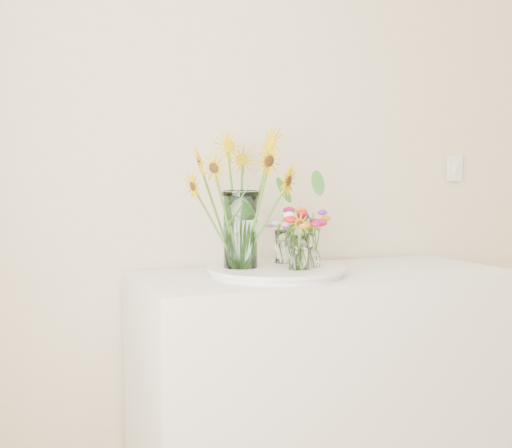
% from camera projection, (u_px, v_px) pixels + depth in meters
% --- Properties ---
extents(counter, '(1.40, 0.60, 0.90)m').
position_uv_depth(counter, '(323.00, 389.00, 2.44)').
color(counter, white).
rests_on(counter, ground_plane).
extents(tray, '(0.48, 0.48, 0.02)m').
position_uv_depth(tray, '(276.00, 272.00, 2.32)').
color(tray, white).
rests_on(tray, counter).
extents(mason_jar, '(0.13, 0.13, 0.29)m').
position_uv_depth(mason_jar, '(240.00, 230.00, 2.30)').
color(mason_jar, '#B9EBE7').
rests_on(mason_jar, tray).
extents(sunflower_bouquet, '(0.70, 0.70, 0.52)m').
position_uv_depth(sunflower_bouquet, '(240.00, 196.00, 2.29)').
color(sunflower_bouquet, '#DBB404').
rests_on(sunflower_bouquet, tray).
extents(small_vase_a, '(0.08, 0.08, 0.13)m').
position_uv_depth(small_vase_a, '(299.00, 253.00, 2.26)').
color(small_vase_a, white).
rests_on(small_vase_a, tray).
extents(wildflower_posy_a, '(0.19, 0.19, 0.22)m').
position_uv_depth(wildflower_posy_a, '(299.00, 240.00, 2.26)').
color(wildflower_posy_a, orange).
rests_on(wildflower_posy_a, tray).
extents(small_vase_b, '(0.12, 0.12, 0.13)m').
position_uv_depth(small_vase_b, '(309.00, 251.00, 2.33)').
color(small_vase_b, white).
rests_on(small_vase_b, tray).
extents(wildflower_posy_b, '(0.21, 0.21, 0.22)m').
position_uv_depth(wildflower_posy_b, '(309.00, 238.00, 2.33)').
color(wildflower_posy_b, orange).
rests_on(wildflower_posy_b, tray).
extents(small_vase_c, '(0.09, 0.09, 0.13)m').
position_uv_depth(small_vase_c, '(285.00, 247.00, 2.44)').
color(small_vase_c, white).
rests_on(small_vase_c, tray).
extents(wildflower_posy_c, '(0.19, 0.19, 0.22)m').
position_uv_depth(wildflower_posy_c, '(285.00, 235.00, 2.44)').
color(wildflower_posy_c, orange).
rests_on(wildflower_posy_c, tray).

